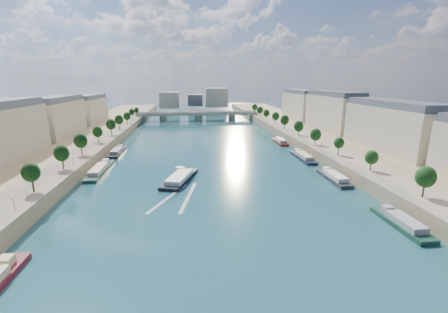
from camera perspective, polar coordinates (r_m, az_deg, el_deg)
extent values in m
plane|color=#0E3A3E|center=(149.66, -3.24, 0.12)|extent=(700.00, 700.00, 0.00)
cube|color=#9E8460|center=(161.75, -29.62, 0.22)|extent=(44.00, 520.00, 5.00)
cube|color=#9E8460|center=(169.24, 21.88, 1.64)|extent=(44.00, 520.00, 5.00)
cube|color=gray|center=(155.93, -24.66, 1.29)|extent=(14.00, 520.00, 0.10)
cube|color=gray|center=(162.11, 17.30, 2.43)|extent=(14.00, 520.00, 0.10)
cylinder|color=#382B1E|center=(102.88, -33.29, -5.02)|extent=(0.50, 0.50, 3.82)
ellipsoid|color=black|center=(101.88, -33.57, -3.11)|extent=(4.80, 4.80, 5.52)
cylinder|color=#382B1E|center=(123.79, -28.51, -1.41)|extent=(0.50, 0.50, 3.82)
ellipsoid|color=black|center=(122.96, -28.71, 0.20)|extent=(4.80, 4.80, 5.52)
cylinder|color=#382B1E|center=(145.66, -25.15, 1.14)|extent=(0.50, 0.50, 3.82)
ellipsoid|color=black|center=(144.96, -25.30, 2.52)|extent=(4.80, 4.80, 5.52)
cylinder|color=#382B1E|center=(168.11, -22.67, 3.02)|extent=(0.50, 0.50, 3.82)
ellipsoid|color=black|center=(167.50, -22.79, 4.22)|extent=(4.80, 4.80, 5.52)
cylinder|color=#382B1E|center=(190.93, -20.78, 4.45)|extent=(0.50, 0.50, 3.82)
ellipsoid|color=black|center=(190.40, -20.88, 5.51)|extent=(4.80, 4.80, 5.52)
cylinder|color=#382B1E|center=(214.02, -19.29, 5.57)|extent=(0.50, 0.50, 3.82)
ellipsoid|color=black|center=(213.54, -19.37, 6.52)|extent=(4.80, 4.80, 5.52)
cylinder|color=#382B1E|center=(237.28, -18.08, 6.46)|extent=(0.50, 0.50, 3.82)
ellipsoid|color=black|center=(236.85, -18.15, 7.32)|extent=(4.80, 4.80, 5.52)
cylinder|color=#382B1E|center=(260.68, -17.09, 7.20)|extent=(0.50, 0.50, 3.82)
ellipsoid|color=black|center=(260.29, -17.15, 7.98)|extent=(4.80, 4.80, 5.52)
cylinder|color=#382B1E|center=(284.18, -16.26, 7.81)|extent=(0.50, 0.50, 3.82)
ellipsoid|color=black|center=(283.82, -16.31, 8.53)|extent=(4.80, 4.80, 5.52)
cylinder|color=#382B1E|center=(99.80, 33.53, -5.60)|extent=(0.50, 0.50, 3.82)
ellipsoid|color=black|center=(98.77, 33.82, -3.64)|extent=(4.80, 4.80, 5.52)
cylinder|color=#382B1E|center=(118.03, 26.18, -1.84)|extent=(0.50, 0.50, 3.82)
ellipsoid|color=black|center=(117.17, 26.37, -0.15)|extent=(4.80, 4.80, 5.52)
cylinder|color=#382B1E|center=(138.04, 20.89, 0.90)|extent=(0.50, 0.50, 3.82)
ellipsoid|color=black|center=(137.30, 21.03, 2.35)|extent=(4.80, 4.80, 5.52)
cylinder|color=#382B1E|center=(159.16, 16.97, 2.92)|extent=(0.50, 0.50, 3.82)
ellipsoid|color=black|center=(158.52, 17.07, 4.19)|extent=(4.80, 4.80, 5.52)
cylinder|color=#382B1E|center=(180.99, 13.98, 4.46)|extent=(0.50, 0.50, 3.82)
ellipsoid|color=black|center=(180.43, 14.05, 5.58)|extent=(4.80, 4.80, 5.52)
cylinder|color=#382B1E|center=(203.32, 11.62, 5.65)|extent=(0.50, 0.50, 3.82)
ellipsoid|color=black|center=(202.82, 11.68, 6.65)|extent=(4.80, 4.80, 5.52)
cylinder|color=#382B1E|center=(225.99, 9.73, 6.60)|extent=(0.50, 0.50, 3.82)
ellipsoid|color=black|center=(225.54, 9.77, 7.50)|extent=(4.80, 4.80, 5.52)
cylinder|color=#382B1E|center=(248.91, 8.18, 7.37)|extent=(0.50, 0.50, 3.82)
ellipsoid|color=black|center=(248.50, 8.21, 8.19)|extent=(4.80, 4.80, 5.52)
cylinder|color=#382B1E|center=(272.01, 6.89, 8.01)|extent=(0.50, 0.50, 3.82)
ellipsoid|color=black|center=(271.64, 6.91, 8.76)|extent=(4.80, 4.80, 5.52)
cylinder|color=#382B1E|center=(295.26, 5.80, 8.54)|extent=(0.50, 0.50, 3.82)
ellipsoid|color=black|center=(294.92, 5.81, 9.23)|extent=(4.80, 4.80, 5.52)
cylinder|color=black|center=(91.73, -35.14, -7.40)|extent=(0.14, 0.14, 4.00)
sphere|color=#FFE5B2|center=(91.07, -35.33, -6.17)|extent=(0.36, 0.36, 0.36)
cylinder|color=black|center=(126.47, -26.82, -0.86)|extent=(0.14, 0.14, 4.00)
sphere|color=#FFE5B2|center=(125.99, -26.93, 0.06)|extent=(0.36, 0.36, 0.36)
cylinder|color=black|center=(163.63, -22.20, 2.81)|extent=(0.14, 0.14, 4.00)
sphere|color=#FFE5B2|center=(163.26, -22.27, 3.53)|extent=(0.36, 0.36, 0.36)
cylinder|color=black|center=(201.88, -19.30, 5.10)|extent=(0.14, 0.14, 4.00)
sphere|color=#FFE5B2|center=(201.58, -19.35, 5.69)|extent=(0.36, 0.36, 0.36)
cylinder|color=black|center=(240.70, -17.32, 6.65)|extent=(0.14, 0.14, 4.00)
sphere|color=#FFE5B2|center=(240.44, -17.35, 7.14)|extent=(0.36, 0.36, 0.36)
cylinder|color=black|center=(112.66, 26.46, -2.55)|extent=(0.14, 0.14, 4.00)
sphere|color=#FFE5B2|center=(112.12, 26.58, -1.53)|extent=(0.36, 0.36, 0.36)
cylinder|color=black|center=(146.53, 18.08, 1.92)|extent=(0.14, 0.14, 4.00)
sphere|color=#FFE5B2|center=(146.12, 18.14, 2.72)|extent=(0.36, 0.36, 0.36)
cylinder|color=black|center=(182.90, 12.92, 4.65)|extent=(0.14, 0.14, 4.00)
sphere|color=#FFE5B2|center=(182.56, 12.95, 5.30)|extent=(0.36, 0.36, 0.36)
cylinder|color=black|center=(220.53, 9.47, 6.44)|extent=(0.14, 0.14, 4.00)
sphere|color=#FFE5B2|center=(220.25, 9.49, 6.98)|extent=(0.36, 0.36, 0.36)
cylinder|color=black|center=(258.87, 7.02, 7.70)|extent=(0.14, 0.14, 4.00)
sphere|color=#FFE5B2|center=(258.63, 7.03, 8.16)|extent=(0.36, 0.36, 0.36)
cube|color=#B8AF8E|center=(202.04, -29.11, 6.40)|extent=(16.00, 52.00, 20.00)
cube|color=#474C54|center=(201.11, -29.52, 9.66)|extent=(14.72, 50.44, 3.20)
cube|color=#B8AF8E|center=(256.38, -24.32, 8.27)|extent=(16.00, 52.00, 20.00)
cube|color=#474C54|center=(255.65, -24.59, 10.85)|extent=(14.72, 50.44, 3.20)
cube|color=#B8AF8E|center=(159.90, 29.29, 4.70)|extent=(16.00, 52.00, 20.00)
cube|color=#474C54|center=(158.72, 29.81, 8.82)|extent=(14.72, 50.44, 3.20)
cube|color=#B8AF8E|center=(209.17, 20.07, 7.55)|extent=(16.00, 52.00, 20.00)
cube|color=#474C54|center=(208.27, 20.35, 10.72)|extent=(14.72, 50.44, 3.20)
cube|color=#B8AF8E|center=(262.04, 14.40, 9.20)|extent=(16.00, 52.00, 20.00)
cube|color=#474C54|center=(261.32, 14.56, 11.73)|extent=(14.72, 50.44, 3.20)
cube|color=#B8AF8E|center=(356.14, -10.35, 10.53)|extent=(22.00, 18.00, 18.00)
cube|color=#B8AF8E|center=(366.90, -1.51, 11.17)|extent=(26.00, 20.00, 22.00)
cube|color=#474C54|center=(380.67, -5.53, 10.63)|extent=(18.00, 16.00, 14.00)
cube|color=#C1B79E|center=(281.11, -5.00, 8.11)|extent=(112.00, 11.00, 2.20)
cube|color=#C1B79E|center=(275.98, -4.97, 8.31)|extent=(112.00, 0.80, 0.90)
cube|color=#C1B79E|center=(285.92, -5.04, 8.52)|extent=(112.00, 0.80, 0.90)
cylinder|color=#C1B79E|center=(282.38, -11.54, 7.15)|extent=(6.40, 6.40, 5.00)
cylinder|color=#C1B79E|center=(281.54, -4.98, 7.37)|extent=(6.40, 6.40, 5.00)
cylinder|color=#C1B79E|center=(284.33, 1.53, 7.48)|extent=(6.40, 6.40, 5.00)
cube|color=#C1B79E|center=(284.73, -15.58, 6.97)|extent=(6.00, 12.00, 5.00)
cube|color=#C1B79E|center=(287.86, 5.51, 7.51)|extent=(6.00, 12.00, 5.00)
cube|color=black|center=(115.00, -8.41, -4.33)|extent=(14.35, 25.70, 1.77)
cube|color=white|center=(112.59, -8.47, -3.85)|extent=(10.47, 17.07, 1.59)
cube|color=white|center=(121.52, -8.36, -2.41)|extent=(4.28, 3.91, 1.80)
cube|color=silver|center=(99.33, -10.51, -7.67)|extent=(12.07, 24.07, 0.04)
cube|color=silver|center=(99.07, -6.78, -7.58)|extent=(6.13, 25.75, 0.04)
cube|color=beige|center=(76.33, -36.14, -15.79)|extent=(2.50, 2.62, 1.80)
cube|color=#1B4539|center=(133.87, -22.47, -2.59)|extent=(5.00, 29.24, 1.80)
cube|color=beige|center=(131.25, -22.81, -2.18)|extent=(4.10, 16.08, 1.60)
cube|color=beige|center=(141.53, -21.62, -0.86)|extent=(2.50, 3.51, 1.80)
cube|color=#242527|center=(163.97, -19.56, 0.67)|extent=(5.00, 22.99, 1.80)
cube|color=#939199|center=(161.85, -19.75, 1.10)|extent=(4.10, 12.65, 1.60)
cube|color=#939199|center=(170.14, -19.12, 1.81)|extent=(2.50, 2.76, 1.80)
cube|color=#183E2F|center=(92.27, 30.61, -11.14)|extent=(5.00, 19.80, 1.80)
cube|color=#9898A1|center=(90.48, 31.35, -10.56)|extent=(4.10, 10.89, 1.60)
cube|color=#9898A1|center=(95.88, 28.63, -8.77)|extent=(2.50, 2.38, 1.80)
cube|color=#2A2A2D|center=(121.51, 20.13, -4.05)|extent=(5.00, 21.02, 1.80)
cube|color=silver|center=(119.58, 20.56, -3.52)|extent=(4.10, 11.56, 1.60)
cube|color=silver|center=(126.36, 18.94, -2.39)|extent=(2.50, 2.52, 1.80)
cube|color=#1B213D|center=(149.29, 14.74, -0.26)|extent=(5.00, 24.79, 1.80)
cube|color=#BBB48C|center=(147.10, 15.06, 0.18)|extent=(4.10, 13.64, 1.60)
cube|color=#BBB48C|center=(155.60, 13.80, 1.07)|extent=(2.50, 2.98, 1.80)
cube|color=maroon|center=(182.90, 10.62, 2.63)|extent=(5.00, 19.18, 1.80)
cube|color=#A6ABB2|center=(181.13, 10.79, 3.06)|extent=(4.10, 10.55, 1.60)
cube|color=#A6ABB2|center=(187.94, 10.13, 3.53)|extent=(2.50, 2.30, 1.80)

